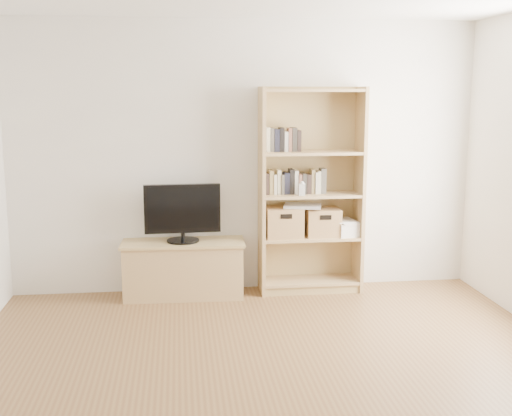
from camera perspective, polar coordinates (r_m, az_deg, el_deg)
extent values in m
cube|color=brown|center=(4.18, 2.86, -17.31)|extent=(4.50, 5.00, 0.01)
cube|color=white|center=(6.21, -0.95, 4.50)|extent=(4.50, 0.02, 2.60)
cube|color=white|center=(1.46, 20.95, -16.56)|extent=(4.50, 0.02, 2.60)
cube|color=tan|center=(6.17, -6.45, -5.50)|extent=(1.13, 0.45, 0.51)
cube|color=tan|center=(6.17, 4.92, 1.50)|extent=(0.99, 0.35, 1.97)
cube|color=black|center=(6.04, -6.56, -0.41)|extent=(0.71, 0.08, 0.56)
cube|color=#2E231F|center=(6.18, 4.89, 2.25)|extent=(0.75, 0.15, 0.20)
cube|color=#2E231F|center=(6.09, 2.92, 5.98)|extent=(0.38, 0.15, 0.20)
cube|color=white|center=(6.04, 4.12, 1.64)|extent=(0.06, 0.05, 0.11)
cube|color=#A67E4B|center=(6.17, 2.49, -1.26)|extent=(0.35, 0.29, 0.29)
cube|color=#A67E4B|center=(6.24, 5.97, -1.26)|extent=(0.33, 0.28, 0.27)
cube|color=silver|center=(6.16, 4.17, 0.20)|extent=(0.40, 0.32, 0.03)
cube|color=silver|center=(6.31, 7.90, -1.82)|extent=(0.23, 0.31, 0.13)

